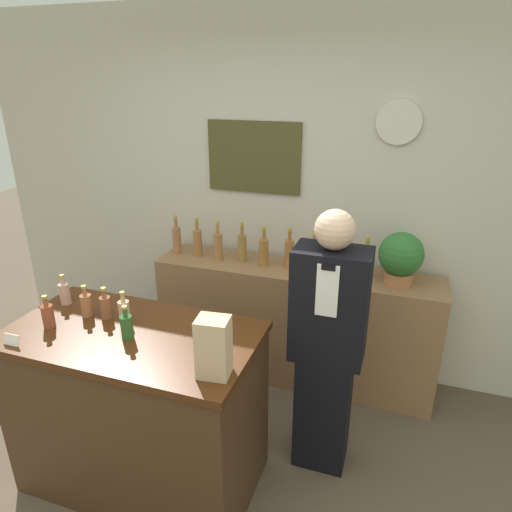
# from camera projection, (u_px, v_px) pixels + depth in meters

# --- Properties ---
(back_wall) EXTENTS (5.20, 0.09, 2.70)m
(back_wall) POSITION_uv_depth(u_px,v_px,m) (292.00, 198.00, 3.39)
(back_wall) COLOR beige
(back_wall) RESTS_ON ground_plane
(back_shelf) EXTENTS (2.08, 0.42, 0.90)m
(back_shelf) POSITION_uv_depth(u_px,v_px,m) (294.00, 324.00, 3.45)
(back_shelf) COLOR #8E6642
(back_shelf) RESTS_ON ground_plane
(display_counter) EXTENTS (1.31, 0.71, 0.98)m
(display_counter) POSITION_uv_depth(u_px,v_px,m) (140.00, 409.00, 2.52)
(display_counter) COLOR #422B19
(display_counter) RESTS_ON ground_plane
(shopkeeper) EXTENTS (0.40, 0.25, 1.59)m
(shopkeeper) POSITION_uv_depth(u_px,v_px,m) (327.00, 348.00, 2.54)
(shopkeeper) COLOR black
(shopkeeper) RESTS_ON ground_plane
(potted_plant) EXTENTS (0.29, 0.29, 0.36)m
(potted_plant) POSITION_uv_depth(u_px,v_px,m) (401.00, 257.00, 2.98)
(potted_plant) COLOR #B27047
(potted_plant) RESTS_ON back_shelf
(paper_bag) EXTENTS (0.15, 0.13, 0.28)m
(paper_bag) POSITION_uv_depth(u_px,v_px,m) (214.00, 347.00, 1.96)
(paper_bag) COLOR tan
(paper_bag) RESTS_ON display_counter
(price_card_left) EXTENTS (0.09, 0.02, 0.06)m
(price_card_left) POSITION_uv_depth(u_px,v_px,m) (11.00, 340.00, 2.22)
(price_card_left) COLOR white
(price_card_left) RESTS_ON display_counter
(counter_bottle_0) EXTENTS (0.06, 0.06, 0.18)m
(counter_bottle_0) POSITION_uv_depth(u_px,v_px,m) (65.00, 293.00, 2.61)
(counter_bottle_0) COLOR tan
(counter_bottle_0) RESTS_ON display_counter
(counter_bottle_1) EXTENTS (0.06, 0.06, 0.18)m
(counter_bottle_1) POSITION_uv_depth(u_px,v_px,m) (48.00, 315.00, 2.37)
(counter_bottle_1) COLOR brown
(counter_bottle_1) RESTS_ON display_counter
(counter_bottle_2) EXTENTS (0.06, 0.06, 0.18)m
(counter_bottle_2) POSITION_uv_depth(u_px,v_px,m) (86.00, 304.00, 2.48)
(counter_bottle_2) COLOR #A26442
(counter_bottle_2) RESTS_ON display_counter
(counter_bottle_3) EXTENTS (0.06, 0.06, 0.18)m
(counter_bottle_3) POSITION_uv_depth(u_px,v_px,m) (106.00, 306.00, 2.46)
(counter_bottle_3) COLOR brown
(counter_bottle_3) RESTS_ON display_counter
(counter_bottle_4) EXTENTS (0.06, 0.06, 0.18)m
(counter_bottle_4) POSITION_uv_depth(u_px,v_px,m) (124.00, 311.00, 2.41)
(counter_bottle_4) COLOR tan
(counter_bottle_4) RESTS_ON display_counter
(counter_bottle_5) EXTENTS (0.06, 0.06, 0.18)m
(counter_bottle_5) POSITION_uv_depth(u_px,v_px,m) (127.00, 326.00, 2.27)
(counter_bottle_5) COLOR #2B5B29
(counter_bottle_5) RESTS_ON display_counter
(shelf_bottle_0) EXTENTS (0.07, 0.07, 0.30)m
(shelf_bottle_0) POSITION_uv_depth(u_px,v_px,m) (177.00, 239.00, 3.55)
(shelf_bottle_0) COLOR #A0663E
(shelf_bottle_0) RESTS_ON back_shelf
(shelf_bottle_1) EXTENTS (0.07, 0.07, 0.30)m
(shelf_bottle_1) POSITION_uv_depth(u_px,v_px,m) (198.00, 242.00, 3.49)
(shelf_bottle_1) COLOR #A26939
(shelf_bottle_1) RESTS_ON back_shelf
(shelf_bottle_2) EXTENTS (0.07, 0.07, 0.30)m
(shelf_bottle_2) POSITION_uv_depth(u_px,v_px,m) (218.00, 245.00, 3.41)
(shelf_bottle_2) COLOR #A3713E
(shelf_bottle_2) RESTS_ON back_shelf
(shelf_bottle_3) EXTENTS (0.07, 0.07, 0.30)m
(shelf_bottle_3) POSITION_uv_depth(u_px,v_px,m) (242.00, 247.00, 3.38)
(shelf_bottle_3) COLOR olive
(shelf_bottle_3) RESTS_ON back_shelf
(shelf_bottle_4) EXTENTS (0.07, 0.07, 0.30)m
(shelf_bottle_4) POSITION_uv_depth(u_px,v_px,m) (264.00, 251.00, 3.30)
(shelf_bottle_4) COLOR #A06B33
(shelf_bottle_4) RESTS_ON back_shelf
(shelf_bottle_5) EXTENTS (0.07, 0.07, 0.30)m
(shelf_bottle_5) POSITION_uv_depth(u_px,v_px,m) (289.00, 253.00, 3.27)
(shelf_bottle_5) COLOR #A46532
(shelf_bottle_5) RESTS_ON back_shelf
(shelf_bottle_6) EXTENTS (0.07, 0.07, 0.30)m
(shelf_bottle_6) POSITION_uv_depth(u_px,v_px,m) (313.00, 256.00, 3.20)
(shelf_bottle_6) COLOR #9E653B
(shelf_bottle_6) RESTS_ON back_shelf
(shelf_bottle_7) EXTENTS (0.07, 0.07, 0.30)m
(shelf_bottle_7) POSITION_uv_depth(u_px,v_px,m) (339.00, 260.00, 3.14)
(shelf_bottle_7) COLOR #A16F3B
(shelf_bottle_7) RESTS_ON back_shelf
(shelf_bottle_8) EXTENTS (0.07, 0.07, 0.30)m
(shelf_bottle_8) POSITION_uv_depth(u_px,v_px,m) (366.00, 263.00, 3.09)
(shelf_bottle_8) COLOR olive
(shelf_bottle_8) RESTS_ON back_shelf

